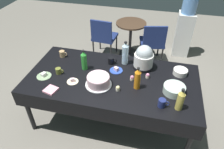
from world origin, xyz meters
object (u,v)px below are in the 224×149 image
dessert_plate_cobalt (116,70)px  slow_cooker (144,58)px  frosted_layer_cake (98,81)px  cupcake_berry (118,88)px  soda_bottle_ginger_ale (180,100)px  coffee_mug_tan (62,54)px  potluck_table (112,81)px  coffee_mug_olive (59,71)px  cupcake_mint (132,78)px  water_cooler (185,28)px  dessert_plate_sage (44,76)px  maroon_chair_left (104,36)px  ceramic_snack_bowl (180,72)px  coffee_mug_black (111,61)px  cupcake_lemon (148,76)px  soda_bottle_orange_juice (137,79)px  round_cafe_table (131,33)px  maroon_chair_right (153,41)px  soda_bottle_lime_soda (84,60)px  soda_bottle_water (125,54)px  dessert_plate_cream (73,81)px  glass_salad_bowl (174,89)px

dessert_plate_cobalt → slow_cooker: bearing=24.9°
frosted_layer_cake → cupcake_berry: bearing=-9.8°
soda_bottle_ginger_ale → coffee_mug_tan: 1.78m
frosted_layer_cake → soda_bottle_ginger_ale: bearing=-10.3°
potluck_table → coffee_mug_olive: bearing=-173.5°
cupcake_mint → water_cooler: (0.74, 2.08, -0.19)m
dessert_plate_sage → maroon_chair_left: maroon_chair_left is taller
ceramic_snack_bowl → cupcake_berry: ceramic_snack_bowl is taller
coffee_mug_black → cupcake_lemon: bearing=-21.0°
ceramic_snack_bowl → cupcake_berry: (-0.72, -0.51, -0.00)m
soda_bottle_orange_juice → round_cafe_table: bearing=101.4°
cupcake_berry → coffee_mug_olive: size_ratio=0.61×
ceramic_snack_bowl → coffee_mug_black: 0.94m
coffee_mug_tan → maroon_chair_left: (0.27, 1.27, -0.31)m
coffee_mug_tan → maroon_chair_right: maroon_chair_right is taller
dessert_plate_cobalt → round_cafe_table: (-0.07, 1.65, -0.26)m
soda_bottle_lime_soda → water_cooler: (1.40, 1.99, -0.30)m
soda_bottle_water → water_cooler: bearing=62.6°
dessert_plate_cobalt → soda_bottle_orange_juice: soda_bottle_orange_juice is taller
ceramic_snack_bowl → dessert_plate_cream: 1.40m
slow_cooker → soda_bottle_orange_juice: slow_cooker is taller
potluck_table → soda_bottle_lime_soda: (-0.41, 0.10, 0.20)m
soda_bottle_orange_juice → soda_bottle_lime_soda: bearing=163.4°
coffee_mug_olive → maroon_chair_right: bearing=56.1°
dessert_plate_cream → soda_bottle_ginger_ale: soda_bottle_ginger_ale is taller
cupcake_berry → ceramic_snack_bowl: bearing=35.0°
coffee_mug_tan → potluck_table: bearing=-20.7°
maroon_chair_right → round_cafe_table: bearing=154.5°
soda_bottle_water → coffee_mug_olive: soda_bottle_water is taller
slow_cooker → round_cafe_table: 1.60m
coffee_mug_black → frosted_layer_cake: bearing=-94.8°
dessert_plate_cobalt → soda_bottle_ginger_ale: soda_bottle_ginger_ale is taller
soda_bottle_lime_soda → coffee_mug_tan: 0.47m
glass_salad_bowl → dessert_plate_cream: (-1.23, -0.10, -0.03)m
dessert_plate_cream → coffee_mug_black: bearing=53.8°
soda_bottle_water → water_cooler: size_ratio=0.27×
coffee_mug_olive → soda_bottle_water: bearing=28.9°
soda_bottle_lime_soda → cupcake_mint: bearing=-7.6°
potluck_table → maroon_chair_right: (0.42, 1.58, -0.20)m
ceramic_snack_bowl → coffee_mug_olive: (-1.55, -0.36, 0.01)m
coffee_mug_olive → coffee_mug_black: coffee_mug_black is taller
soda_bottle_orange_juice → round_cafe_table: soda_bottle_orange_juice is taller
slow_cooker → dessert_plate_sage: slow_cooker is taller
cupcake_mint → water_cooler: size_ratio=0.05×
ceramic_snack_bowl → maroon_chair_right: (-0.43, 1.30, -0.29)m
cupcake_mint → maroon_chair_right: size_ratio=0.08×
coffee_mug_olive → maroon_chair_left: bearing=85.0°
round_cafe_table → water_cooler: size_ratio=0.58×
cupcake_lemon → soda_bottle_orange_juice: (-0.11, -0.23, 0.11)m
coffee_mug_olive → coffee_mug_tan: 0.41m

